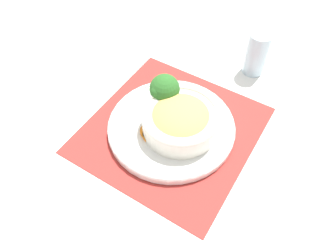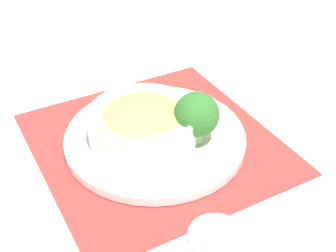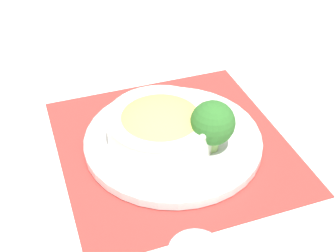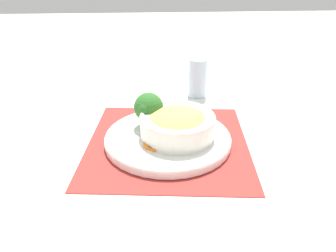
% 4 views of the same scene
% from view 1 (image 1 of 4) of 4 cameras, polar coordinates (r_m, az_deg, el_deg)
% --- Properties ---
extents(ground_plane, '(4.00, 4.00, 0.00)m').
position_cam_1_polar(ground_plane, '(0.81, 0.58, -0.71)').
color(ground_plane, white).
extents(placemat, '(0.44, 0.43, 0.00)m').
position_cam_1_polar(placemat, '(0.81, 0.58, -0.63)').
color(placemat, '#B2332D').
rests_on(placemat, ground_plane).
extents(plate, '(0.31, 0.31, 0.02)m').
position_cam_1_polar(plate, '(0.80, 0.59, -0.04)').
color(plate, white).
rests_on(plate, placemat).
extents(bowl, '(0.18, 0.18, 0.07)m').
position_cam_1_polar(bowl, '(0.76, 2.20, 1.17)').
color(bowl, silver).
rests_on(bowl, plate).
extents(broccoli_floret, '(0.07, 0.07, 0.09)m').
position_cam_1_polar(broccoli_floret, '(0.80, -0.63, 6.40)').
color(broccoli_floret, '#84AD5B').
rests_on(broccoli_floret, plate).
extents(carrot_slice_near, '(0.05, 0.05, 0.01)m').
position_cam_1_polar(carrot_slice_near, '(0.78, -3.17, -0.88)').
color(carrot_slice_near, orange).
rests_on(carrot_slice_near, plate).
extents(carrot_slice_middle, '(0.05, 0.05, 0.01)m').
position_cam_1_polar(carrot_slice_middle, '(0.77, -2.72, -1.56)').
color(carrot_slice_middle, orange).
rests_on(carrot_slice_middle, plate).
extents(carrot_slice_far, '(0.05, 0.05, 0.01)m').
position_cam_1_polar(carrot_slice_far, '(0.76, -2.06, -2.14)').
color(carrot_slice_far, orange).
rests_on(carrot_slice_far, plate).
extents(water_glass, '(0.06, 0.06, 0.12)m').
position_cam_1_polar(water_glass, '(0.95, 15.08, 11.76)').
color(water_glass, silver).
rests_on(water_glass, ground_plane).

